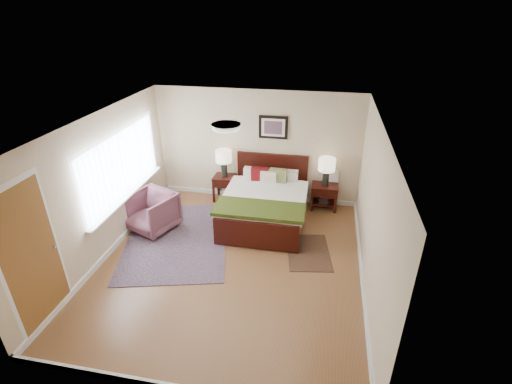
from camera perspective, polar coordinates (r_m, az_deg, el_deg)
floor at (r=6.66m, az=-3.85°, el=-10.70°), size 5.00×5.00×0.00m
back_wall at (r=8.20m, az=0.19°, el=6.97°), size 4.50×0.04×2.50m
front_wall at (r=4.07m, az=-13.50°, el=-17.77°), size 4.50×0.04×2.50m
left_wall at (r=6.86m, az=-22.71°, el=0.57°), size 0.04×5.00×2.50m
right_wall at (r=5.87m, az=17.61°, el=-3.07°), size 0.04×5.00×2.50m
ceiling at (r=5.49m, az=-4.66°, el=10.37°), size 4.50×5.00×0.02m
window at (r=7.32m, az=-19.73°, el=3.83°), size 0.11×2.72×1.32m
door at (r=5.77m, az=-31.22°, el=-8.73°), size 0.06×1.00×2.18m
ceil_fixture at (r=5.50m, az=-4.64°, el=10.03°), size 0.44×0.44×0.08m
bed at (r=7.54m, az=1.39°, el=-1.10°), size 1.70×2.05×1.10m
wall_art at (r=7.97m, az=2.67°, el=9.90°), size 0.62×0.05×0.50m
nightstand_left at (r=8.43m, az=-4.87°, el=1.63°), size 0.49×0.44×0.58m
nightstand_right at (r=8.22m, az=10.44°, el=-0.34°), size 0.56×0.42×0.56m
lamp_left at (r=8.23m, az=-4.99°, el=5.18°), size 0.35×0.35×0.61m
lamp_right at (r=7.96m, az=10.83°, el=3.84°), size 0.35×0.35×0.61m
armchair at (r=7.61m, az=-15.75°, el=-2.98°), size 1.09×1.10×0.77m
rug_persian at (r=7.37m, az=-12.08°, el=-7.10°), size 2.46×3.02×0.01m
rug_navy at (r=6.93m, az=8.07°, el=-9.12°), size 0.93×1.24×0.01m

